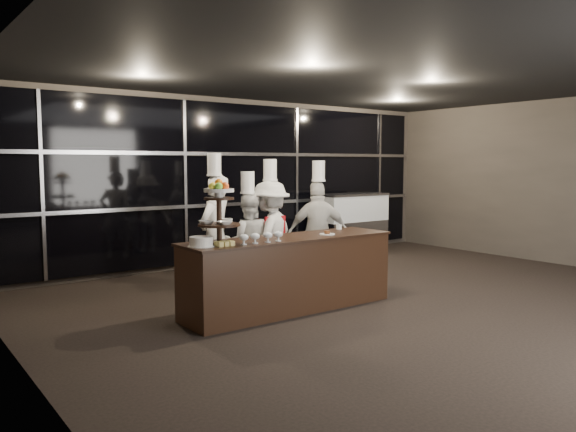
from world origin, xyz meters
TOP-DOWN VIEW (x-y plane):
  - room at (0.00, 0.00)m, footprint 10.00×10.00m
  - window_wall at (0.00, 4.94)m, footprint 8.60×0.10m
  - buffet_counter at (-1.36, 1.73)m, footprint 2.84×0.74m
  - display_stand at (-2.36, 1.73)m, footprint 0.48×0.48m
  - compotes at (-1.93, 1.51)m, footprint 0.59×0.11m
  - layer_cake at (-2.62, 1.68)m, footprint 0.30×0.30m
  - pastry_squares at (-2.39, 1.57)m, footprint 0.19×0.13m
  - small_plate at (-0.83, 1.63)m, footprint 0.20×0.20m
  - chef_cup at (-0.31, 1.98)m, footprint 0.08×0.08m
  - display_case at (2.10, 4.30)m, footprint 1.48×0.65m
  - chef_a at (-1.72, 2.98)m, footprint 0.73×0.64m
  - chef_b at (-1.30, 2.79)m, footprint 0.87×0.81m
  - chef_c at (-0.97, 2.71)m, footprint 1.19×1.03m
  - chef_d at (-0.16, 2.61)m, footprint 1.00×0.77m

SIDE VIEW (x-z plane):
  - buffet_counter at x=-1.36m, z-range 0.01..0.93m
  - display_case at x=2.10m, z-range 0.07..1.31m
  - chef_b at x=-1.30m, z-range -0.13..1.59m
  - chef_d at x=-0.16m, z-range -0.13..1.74m
  - chef_c at x=-0.97m, z-range -0.14..1.76m
  - chef_a at x=-1.72m, z-range -0.12..1.85m
  - small_plate at x=-0.83m, z-range 0.91..0.96m
  - pastry_squares at x=-2.39m, z-range 0.92..0.97m
  - chef_cup at x=-0.31m, z-range 0.92..0.99m
  - layer_cake at x=-2.62m, z-range 0.92..1.03m
  - compotes at x=-1.93m, z-range 0.94..1.06m
  - display_stand at x=-2.36m, z-range 0.97..1.71m
  - room at x=0.00m, z-range -3.50..6.50m
  - window_wall at x=0.00m, z-range 0.10..2.90m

